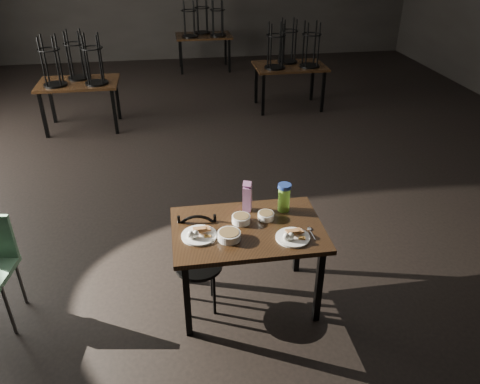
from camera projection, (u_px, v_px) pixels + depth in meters
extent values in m
plane|color=black|center=(242.00, 167.00, 6.30)|extent=(12.00, 12.00, 0.00)
cube|color=black|center=(248.00, 230.00, 3.72)|extent=(1.20, 0.80, 0.04)
cube|color=black|center=(187.00, 300.00, 3.56)|extent=(0.05, 0.05, 0.71)
cube|color=black|center=(319.00, 286.00, 3.70)|extent=(0.05, 0.05, 0.71)
cube|color=black|center=(183.00, 250.00, 4.11)|extent=(0.05, 0.05, 0.71)
cube|color=black|center=(298.00, 239.00, 4.25)|extent=(0.05, 0.05, 0.71)
cylinder|color=white|center=(199.00, 235.00, 3.60)|extent=(0.28, 0.28, 0.02)
cube|color=#996036|center=(199.00, 226.00, 3.61)|extent=(0.10, 0.10, 0.05)
cube|color=#996036|center=(203.00, 226.00, 3.61)|extent=(0.12, 0.12, 0.03)
ellipsoid|color=white|center=(191.00, 235.00, 3.54)|extent=(0.05, 0.05, 0.07)
ellipsoid|color=white|center=(196.00, 234.00, 3.54)|extent=(0.05, 0.05, 0.07)
cylinder|color=white|center=(293.00, 237.00, 3.58)|extent=(0.26, 0.26, 0.02)
cube|color=#996036|center=(292.00, 228.00, 3.59)|extent=(0.10, 0.09, 0.04)
cube|color=#996036|center=(296.00, 228.00, 3.59)|extent=(0.11, 0.11, 0.03)
ellipsoid|color=white|center=(286.00, 237.00, 3.52)|extent=(0.05, 0.05, 0.06)
ellipsoid|color=white|center=(291.00, 236.00, 3.52)|extent=(0.05, 0.05, 0.06)
cylinder|color=white|center=(241.00, 219.00, 3.76)|extent=(0.15, 0.15, 0.06)
cylinder|color=brown|center=(241.00, 217.00, 3.75)|extent=(0.13, 0.13, 0.01)
cylinder|color=white|center=(266.00, 216.00, 3.81)|extent=(0.13, 0.13, 0.05)
cylinder|color=brown|center=(266.00, 214.00, 3.80)|extent=(0.11, 0.11, 0.01)
cylinder|color=white|center=(229.00, 236.00, 3.56)|extent=(0.18, 0.18, 0.06)
cylinder|color=brown|center=(229.00, 233.00, 3.55)|extent=(0.15, 0.15, 0.01)
cube|color=#831777|center=(247.00, 199.00, 3.88)|extent=(0.09, 0.09, 0.22)
cube|color=#831777|center=(247.00, 185.00, 3.82)|extent=(0.09, 0.09, 0.07)
cylinder|color=#87D73F|center=(284.00, 199.00, 3.88)|extent=(0.13, 0.13, 0.21)
cylinder|color=navy|center=(285.00, 186.00, 3.82)|extent=(0.14, 0.14, 0.03)
ellipsoid|color=silver|center=(309.00, 229.00, 3.69)|extent=(0.04, 0.05, 0.01)
cube|color=silver|center=(313.00, 235.00, 3.61)|extent=(0.01, 0.12, 0.00)
cylinder|color=black|center=(199.00, 265.00, 3.79)|extent=(0.39, 0.39, 0.03)
torus|color=black|center=(198.00, 234.00, 3.84)|extent=(0.37, 0.06, 0.37)
cylinder|color=black|center=(211.00, 276.00, 4.01)|extent=(0.03, 0.03, 0.43)
cylinder|color=black|center=(186.00, 279.00, 3.98)|extent=(0.03, 0.03, 0.43)
cylinder|color=black|center=(187.00, 296.00, 3.79)|extent=(0.03, 0.03, 0.43)
cylinder|color=black|center=(214.00, 294.00, 3.82)|extent=(0.03, 0.03, 0.43)
cylinder|color=slate|center=(9.00, 310.00, 3.62)|extent=(0.03, 0.03, 0.48)
cylinder|color=slate|center=(20.00, 281.00, 3.92)|extent=(0.03, 0.03, 0.48)
cube|color=black|center=(78.00, 83.00, 7.14)|extent=(1.20, 0.80, 0.04)
cube|color=black|center=(43.00, 116.00, 6.99)|extent=(0.05, 0.05, 0.71)
cube|color=black|center=(115.00, 112.00, 7.13)|extent=(0.05, 0.05, 0.71)
cube|color=black|center=(52.00, 102.00, 7.54)|extent=(0.05, 0.05, 0.71)
cube|color=black|center=(118.00, 98.00, 7.67)|extent=(0.05, 0.05, 0.71)
cylinder|color=black|center=(55.00, 85.00, 6.96)|extent=(0.34, 0.34, 0.03)
torus|color=black|center=(49.00, 50.00, 6.71)|extent=(0.32, 0.32, 0.02)
cylinder|color=black|center=(59.00, 58.00, 6.87)|extent=(0.03, 0.03, 0.70)
cylinder|color=black|center=(45.00, 59.00, 6.85)|extent=(0.03, 0.03, 0.70)
cylinder|color=black|center=(42.00, 62.00, 6.68)|extent=(0.03, 0.03, 0.70)
cylinder|color=black|center=(56.00, 61.00, 6.71)|extent=(0.03, 0.03, 0.70)
cylinder|color=black|center=(97.00, 83.00, 7.04)|extent=(0.34, 0.34, 0.03)
torus|color=black|center=(92.00, 49.00, 6.79)|extent=(0.32, 0.32, 0.02)
cylinder|color=black|center=(101.00, 56.00, 6.95)|extent=(0.03, 0.03, 0.70)
cylinder|color=black|center=(87.00, 57.00, 6.93)|extent=(0.03, 0.03, 0.70)
cylinder|color=black|center=(85.00, 60.00, 6.76)|extent=(0.03, 0.03, 0.70)
cylinder|color=black|center=(99.00, 60.00, 6.79)|extent=(0.03, 0.03, 0.70)
cylinder|color=black|center=(79.00, 78.00, 7.28)|extent=(0.34, 0.34, 0.03)
torus|color=black|center=(74.00, 45.00, 7.03)|extent=(0.32, 0.32, 0.02)
cylinder|color=black|center=(83.00, 52.00, 7.20)|extent=(0.03, 0.03, 0.70)
cylinder|color=black|center=(70.00, 52.00, 7.17)|extent=(0.03, 0.03, 0.70)
cylinder|color=black|center=(67.00, 56.00, 7.00)|extent=(0.03, 0.03, 0.70)
cylinder|color=black|center=(81.00, 55.00, 7.03)|extent=(0.03, 0.03, 0.70)
cube|color=black|center=(290.00, 66.00, 7.99)|extent=(1.20, 0.80, 0.04)
cube|color=black|center=(263.00, 95.00, 7.83)|extent=(0.05, 0.05, 0.71)
cube|color=black|center=(323.00, 92.00, 7.97)|extent=(0.05, 0.05, 0.71)
cube|color=black|center=(256.00, 84.00, 8.38)|extent=(0.05, 0.05, 0.71)
cube|color=black|center=(312.00, 81.00, 8.52)|extent=(0.05, 0.05, 0.71)
cylinder|color=black|center=(275.00, 67.00, 7.80)|extent=(0.34, 0.34, 0.03)
torus|color=black|center=(276.00, 36.00, 7.55)|extent=(0.32, 0.32, 0.02)
cylinder|color=black|center=(280.00, 43.00, 7.72)|extent=(0.03, 0.03, 0.70)
cylinder|color=black|center=(268.00, 44.00, 7.69)|extent=(0.03, 0.03, 0.70)
cylinder|color=black|center=(271.00, 46.00, 7.52)|extent=(0.03, 0.03, 0.70)
cylinder|color=black|center=(283.00, 46.00, 7.55)|extent=(0.03, 0.03, 0.70)
cylinder|color=black|center=(309.00, 66.00, 7.88)|extent=(0.34, 0.34, 0.03)
torus|color=black|center=(312.00, 35.00, 7.63)|extent=(0.32, 0.32, 0.02)
cylinder|color=black|center=(315.00, 42.00, 7.80)|extent=(0.03, 0.03, 0.70)
cylinder|color=black|center=(304.00, 43.00, 7.77)|extent=(0.03, 0.03, 0.70)
cylinder|color=black|center=(307.00, 45.00, 7.60)|extent=(0.03, 0.03, 0.70)
cylinder|color=black|center=(319.00, 45.00, 7.63)|extent=(0.03, 0.03, 0.70)
cylinder|color=black|center=(287.00, 62.00, 8.12)|extent=(0.34, 0.34, 0.03)
torus|color=black|center=(289.00, 32.00, 7.88)|extent=(0.32, 0.32, 0.02)
cylinder|color=black|center=(293.00, 39.00, 8.04)|extent=(0.03, 0.03, 0.70)
cylinder|color=black|center=(281.00, 39.00, 8.01)|extent=(0.03, 0.03, 0.70)
cylinder|color=black|center=(284.00, 41.00, 7.85)|extent=(0.03, 0.03, 0.70)
cylinder|color=black|center=(296.00, 41.00, 7.87)|extent=(0.03, 0.03, 0.70)
cube|color=black|center=(203.00, 36.00, 10.17)|extent=(1.20, 0.80, 0.04)
cube|color=black|center=(181.00, 58.00, 10.01)|extent=(0.05, 0.05, 0.71)
cube|color=black|center=(229.00, 56.00, 10.15)|extent=(0.05, 0.05, 0.71)
cube|color=black|center=(180.00, 51.00, 10.56)|extent=(0.05, 0.05, 0.71)
cube|color=black|center=(226.00, 49.00, 10.70)|extent=(0.05, 0.05, 0.71)
cylinder|color=black|center=(190.00, 36.00, 9.98)|extent=(0.34, 0.34, 0.03)
torus|color=black|center=(189.00, 11.00, 9.73)|extent=(0.32, 0.32, 0.02)
cylinder|color=black|center=(194.00, 17.00, 9.90)|extent=(0.03, 0.03, 0.70)
cylinder|color=black|center=(184.00, 17.00, 9.87)|extent=(0.03, 0.03, 0.70)
cylinder|color=black|center=(185.00, 19.00, 9.70)|extent=(0.03, 0.03, 0.70)
cylinder|color=black|center=(194.00, 19.00, 9.73)|extent=(0.03, 0.03, 0.70)
cylinder|color=black|center=(218.00, 35.00, 10.06)|extent=(0.34, 0.34, 0.03)
torus|color=black|center=(217.00, 11.00, 9.81)|extent=(0.32, 0.32, 0.02)
cylinder|color=black|center=(222.00, 16.00, 9.98)|extent=(0.03, 0.03, 0.70)
cylinder|color=black|center=(212.00, 17.00, 9.95)|extent=(0.03, 0.03, 0.70)
cylinder|color=black|center=(213.00, 18.00, 9.78)|extent=(0.03, 0.03, 0.70)
cylinder|color=black|center=(223.00, 18.00, 9.81)|extent=(0.03, 0.03, 0.70)
cylinder|color=black|center=(203.00, 33.00, 10.30)|extent=(0.34, 0.34, 0.03)
torus|color=black|center=(202.00, 8.00, 10.05)|extent=(0.32, 0.32, 0.02)
cylinder|color=black|center=(206.00, 14.00, 10.22)|extent=(0.03, 0.03, 0.70)
cylinder|color=black|center=(197.00, 14.00, 10.19)|extent=(0.03, 0.03, 0.70)
cylinder|color=black|center=(198.00, 16.00, 10.02)|extent=(0.03, 0.03, 0.70)
cylinder|color=black|center=(207.00, 16.00, 10.05)|extent=(0.03, 0.03, 0.70)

